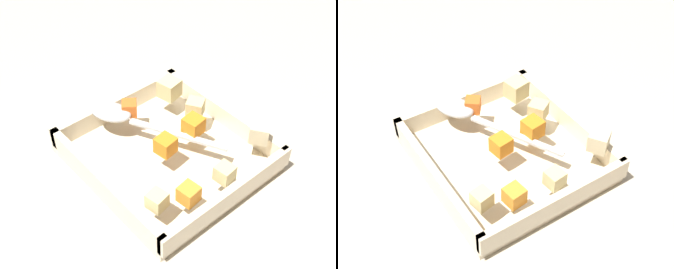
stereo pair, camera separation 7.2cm
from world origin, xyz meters
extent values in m
plane|color=#BCB29E|center=(0.00, 0.00, 0.00)|extent=(4.00, 4.00, 0.00)
cube|color=beige|center=(0.00, -0.01, 0.01)|extent=(0.28, 0.26, 0.01)
cube|color=beige|center=(0.00, -0.13, 0.03)|extent=(0.28, 0.01, 0.04)
cube|color=beige|center=(0.00, 0.12, 0.03)|extent=(0.28, 0.01, 0.04)
cube|color=beige|center=(-0.14, -0.01, 0.03)|extent=(0.01, 0.26, 0.04)
cube|color=beige|center=(0.13, -0.01, 0.03)|extent=(0.01, 0.26, 0.04)
cube|color=orange|center=(0.08, 0.00, 0.06)|extent=(0.03, 0.03, 0.02)
cube|color=orange|center=(-0.02, -0.05, 0.06)|extent=(0.03, 0.03, 0.03)
cube|color=orange|center=(-0.11, 0.05, 0.06)|extent=(0.03, 0.03, 0.03)
cube|color=orange|center=(-0.02, 0.01, 0.06)|extent=(0.03, 0.03, 0.03)
cube|color=#E0CC89|center=(-0.12, -0.02, 0.06)|extent=(0.03, 0.03, 0.02)
cube|color=beige|center=(-0.10, -0.12, 0.06)|extent=(0.04, 0.04, 0.03)
cube|color=#E0CC89|center=(-0.09, 0.09, 0.06)|extent=(0.03, 0.03, 0.02)
cube|color=#E0CC89|center=(0.08, -0.08, 0.07)|extent=(0.04, 0.04, 0.03)
cube|color=#E0CC89|center=(0.01, -0.08, 0.06)|extent=(0.04, 0.04, 0.03)
ellipsoid|color=silver|center=(0.10, 0.03, 0.06)|extent=(0.08, 0.07, 0.02)
cube|color=silver|center=(-0.01, -0.03, 0.05)|extent=(0.15, 0.08, 0.01)
camera|label=1|loc=(-0.40, 0.33, 0.55)|focal=49.54mm
camera|label=2|loc=(-0.44, 0.28, 0.55)|focal=49.54mm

